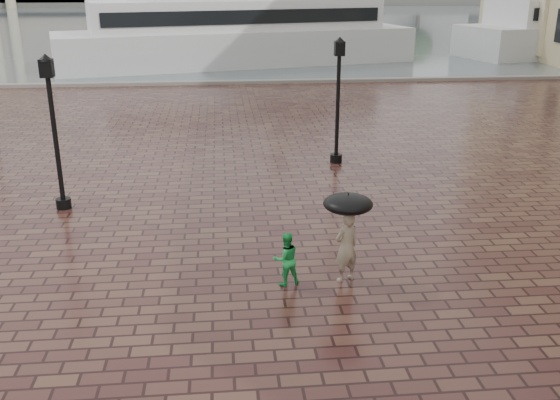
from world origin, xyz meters
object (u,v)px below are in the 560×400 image
child_pedestrian (286,259)px  ferry_near (238,29)px  adult_pedestrian (346,247)px  street_lamps (117,97)px

child_pedestrian → ferry_near: ferry_near is taller
child_pedestrian → ferry_near: bearing=-104.6°
adult_pedestrian → ferry_near: 36.59m
child_pedestrian → ferry_near: size_ratio=0.04×
street_lamps → ferry_near: (5.33, 25.76, 0.35)m
child_pedestrian → ferry_near: 36.64m
street_lamps → ferry_near: size_ratio=0.55×
adult_pedestrian → child_pedestrian: bearing=-22.5°
street_lamps → adult_pedestrian: 12.65m
street_lamps → child_pedestrian: (5.12, -10.81, -1.70)m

